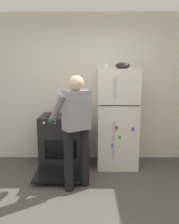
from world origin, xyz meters
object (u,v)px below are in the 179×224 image
Objects in this scene: refrigerator at (117,118)px; red_pot at (71,112)px; mixing_bowl at (123,66)px; coffee_mug at (107,66)px; person_cook at (75,122)px; stove_range at (63,141)px.

red_pot is (-0.80, -0.05, 0.12)m from refrigerator.
mixing_bowl is at bearing 3.27° from red_pot.
coffee_mug is (-0.18, 0.05, 0.90)m from refrigerator.
coffee_mug is 0.26m from mixing_bowl.
mixing_bowl is (0.08, 0.00, 0.90)m from refrigerator.
red_pot is (-0.13, 0.79, 0.01)m from person_cook.
coffee_mug is at bearing 9.19° from red_pot.
stove_range is at bearing -175.02° from coffee_mug.
stove_range is 1.67m from mixing_bowl.
red_pot is at bearing -170.81° from coffee_mug.
stove_range is 4.86× the size of mixing_bowl.
red_pot is (0.16, -0.03, 0.52)m from stove_range.
person_cook is at bearing -131.80° from mixing_bowl.
stove_range is 3.35× the size of red_pot.
mixing_bowl is at bearing -10.99° from coffee_mug.
coffee_mug is at bearing 4.98° from stove_range.
refrigerator is at bearing -15.84° from coffee_mug.
person_cook is 0.80m from red_pot.
refrigerator is at bearing 1.05° from stove_range.
person_cook is 1.38m from mixing_bowl.
coffee_mug is at bearing 164.16° from refrigerator.
stove_range is at bearing 168.63° from red_pot.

